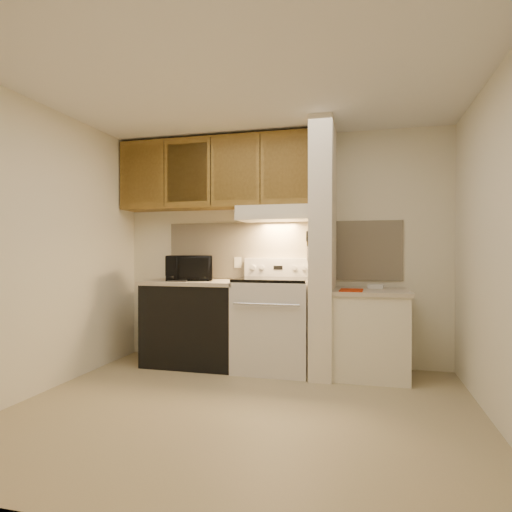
% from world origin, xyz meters
% --- Properties ---
extents(floor, '(3.60, 3.60, 0.00)m').
position_xyz_m(floor, '(0.00, 0.00, 0.00)').
color(floor, tan).
rests_on(floor, ground).
extents(ceiling, '(3.60, 3.60, 0.00)m').
position_xyz_m(ceiling, '(0.00, 0.00, 2.50)').
color(ceiling, white).
rests_on(ceiling, wall_back).
extents(wall_back, '(3.60, 2.50, 0.02)m').
position_xyz_m(wall_back, '(0.00, 1.50, 1.25)').
color(wall_back, '#EEE6CA').
rests_on(wall_back, floor).
extents(wall_left, '(0.02, 3.00, 2.50)m').
position_xyz_m(wall_left, '(-1.80, 0.00, 1.25)').
color(wall_left, '#EEE6CA').
rests_on(wall_left, floor).
extents(wall_right, '(0.02, 3.00, 2.50)m').
position_xyz_m(wall_right, '(1.80, 0.00, 1.25)').
color(wall_right, '#EEE6CA').
rests_on(wall_right, floor).
extents(backsplash, '(2.60, 0.02, 0.63)m').
position_xyz_m(backsplash, '(0.00, 1.49, 1.24)').
color(backsplash, beige).
rests_on(backsplash, wall_back).
extents(range_body, '(0.76, 0.65, 0.92)m').
position_xyz_m(range_body, '(0.00, 1.16, 0.46)').
color(range_body, silver).
rests_on(range_body, floor).
extents(oven_window, '(0.50, 0.01, 0.30)m').
position_xyz_m(oven_window, '(0.00, 0.84, 0.50)').
color(oven_window, black).
rests_on(oven_window, range_body).
extents(oven_handle, '(0.65, 0.02, 0.02)m').
position_xyz_m(oven_handle, '(0.00, 0.80, 0.72)').
color(oven_handle, silver).
rests_on(oven_handle, range_body).
extents(cooktop, '(0.74, 0.64, 0.03)m').
position_xyz_m(cooktop, '(0.00, 1.16, 0.94)').
color(cooktop, black).
rests_on(cooktop, range_body).
extents(range_backguard, '(0.76, 0.08, 0.20)m').
position_xyz_m(range_backguard, '(0.00, 1.44, 1.05)').
color(range_backguard, silver).
rests_on(range_backguard, range_body).
extents(range_display, '(0.10, 0.01, 0.04)m').
position_xyz_m(range_display, '(0.00, 1.40, 1.05)').
color(range_display, black).
rests_on(range_display, range_backguard).
extents(range_knob_left_outer, '(0.05, 0.02, 0.05)m').
position_xyz_m(range_knob_left_outer, '(-0.28, 1.40, 1.05)').
color(range_knob_left_outer, silver).
rests_on(range_knob_left_outer, range_backguard).
extents(range_knob_left_inner, '(0.05, 0.02, 0.05)m').
position_xyz_m(range_knob_left_inner, '(-0.18, 1.40, 1.05)').
color(range_knob_left_inner, silver).
rests_on(range_knob_left_inner, range_backguard).
extents(range_knob_right_inner, '(0.05, 0.02, 0.05)m').
position_xyz_m(range_knob_right_inner, '(0.18, 1.40, 1.05)').
color(range_knob_right_inner, silver).
rests_on(range_knob_right_inner, range_backguard).
extents(range_knob_right_outer, '(0.05, 0.02, 0.05)m').
position_xyz_m(range_knob_right_outer, '(0.28, 1.40, 1.05)').
color(range_knob_right_outer, silver).
rests_on(range_knob_right_outer, range_backguard).
extents(dishwasher_front, '(1.00, 0.63, 0.87)m').
position_xyz_m(dishwasher_front, '(-0.88, 1.17, 0.43)').
color(dishwasher_front, black).
rests_on(dishwasher_front, floor).
extents(left_countertop, '(1.04, 0.67, 0.04)m').
position_xyz_m(left_countertop, '(-0.88, 1.17, 0.89)').
color(left_countertop, beige).
rests_on(left_countertop, dishwasher_front).
extents(spoon_rest, '(0.23, 0.09, 0.02)m').
position_xyz_m(spoon_rest, '(-0.99, 0.97, 0.92)').
color(spoon_rest, black).
rests_on(spoon_rest, left_countertop).
extents(teal_jar, '(0.10, 0.10, 0.09)m').
position_xyz_m(teal_jar, '(-1.13, 1.27, 0.96)').
color(teal_jar, '#1E6653').
rests_on(teal_jar, left_countertop).
extents(outlet, '(0.08, 0.01, 0.12)m').
position_xyz_m(outlet, '(-0.48, 1.48, 1.10)').
color(outlet, white).
rests_on(outlet, backsplash).
extents(microwave, '(0.58, 0.49, 0.27)m').
position_xyz_m(microwave, '(-0.93, 1.15, 1.05)').
color(microwave, black).
rests_on(microwave, left_countertop).
extents(partition_pillar, '(0.22, 0.70, 2.50)m').
position_xyz_m(partition_pillar, '(0.51, 1.15, 1.25)').
color(partition_pillar, white).
rests_on(partition_pillar, floor).
extents(pillar_trim, '(0.01, 0.70, 0.04)m').
position_xyz_m(pillar_trim, '(0.39, 1.15, 1.30)').
color(pillar_trim, brown).
rests_on(pillar_trim, partition_pillar).
extents(knife_strip, '(0.02, 0.42, 0.04)m').
position_xyz_m(knife_strip, '(0.39, 1.10, 1.32)').
color(knife_strip, black).
rests_on(knife_strip, partition_pillar).
extents(knife_blade_a, '(0.01, 0.03, 0.16)m').
position_xyz_m(knife_blade_a, '(0.38, 0.95, 1.22)').
color(knife_blade_a, silver).
rests_on(knife_blade_a, knife_strip).
extents(knife_handle_a, '(0.02, 0.02, 0.10)m').
position_xyz_m(knife_handle_a, '(0.38, 0.94, 1.37)').
color(knife_handle_a, black).
rests_on(knife_handle_a, knife_strip).
extents(knife_blade_b, '(0.01, 0.04, 0.18)m').
position_xyz_m(knife_blade_b, '(0.38, 1.01, 1.21)').
color(knife_blade_b, silver).
rests_on(knife_blade_b, knife_strip).
extents(knife_handle_b, '(0.02, 0.02, 0.10)m').
position_xyz_m(knife_handle_b, '(0.38, 1.03, 1.37)').
color(knife_handle_b, black).
rests_on(knife_handle_b, knife_strip).
extents(knife_blade_c, '(0.01, 0.04, 0.20)m').
position_xyz_m(knife_blade_c, '(0.38, 1.09, 1.20)').
color(knife_blade_c, silver).
rests_on(knife_blade_c, knife_strip).
extents(knife_handle_c, '(0.02, 0.02, 0.10)m').
position_xyz_m(knife_handle_c, '(0.38, 1.09, 1.37)').
color(knife_handle_c, black).
rests_on(knife_handle_c, knife_strip).
extents(knife_blade_d, '(0.01, 0.04, 0.16)m').
position_xyz_m(knife_blade_d, '(0.38, 1.17, 1.22)').
color(knife_blade_d, silver).
rests_on(knife_blade_d, knife_strip).
extents(knife_handle_d, '(0.02, 0.02, 0.10)m').
position_xyz_m(knife_handle_d, '(0.38, 1.19, 1.37)').
color(knife_handle_d, black).
rests_on(knife_handle_d, knife_strip).
extents(knife_blade_e, '(0.01, 0.04, 0.18)m').
position_xyz_m(knife_blade_e, '(0.38, 1.26, 1.21)').
color(knife_blade_e, silver).
rests_on(knife_blade_e, knife_strip).
extents(knife_handle_e, '(0.02, 0.02, 0.10)m').
position_xyz_m(knife_handle_e, '(0.38, 1.27, 1.37)').
color(knife_handle_e, black).
rests_on(knife_handle_e, knife_strip).
extents(oven_mitt, '(0.03, 0.09, 0.23)m').
position_xyz_m(oven_mitt, '(0.38, 1.32, 1.19)').
color(oven_mitt, gray).
rests_on(oven_mitt, partition_pillar).
extents(right_cab_base, '(0.70, 0.60, 0.81)m').
position_xyz_m(right_cab_base, '(0.97, 1.15, 0.40)').
color(right_cab_base, white).
rests_on(right_cab_base, floor).
extents(right_countertop, '(0.74, 0.64, 0.04)m').
position_xyz_m(right_countertop, '(0.97, 1.15, 0.83)').
color(right_countertop, beige).
rests_on(right_countertop, right_cab_base).
extents(red_folder, '(0.22, 0.30, 0.01)m').
position_xyz_m(red_folder, '(0.79, 1.00, 0.85)').
color(red_folder, '#A52505').
rests_on(red_folder, right_countertop).
extents(white_box, '(0.16, 0.12, 0.04)m').
position_xyz_m(white_box, '(1.02, 1.33, 0.87)').
color(white_box, white).
rests_on(white_box, right_countertop).
extents(range_hood, '(0.78, 0.44, 0.15)m').
position_xyz_m(range_hood, '(0.00, 1.28, 1.62)').
color(range_hood, white).
rests_on(range_hood, upper_cabinets).
extents(hood_lip, '(0.78, 0.04, 0.06)m').
position_xyz_m(hood_lip, '(0.00, 1.07, 1.58)').
color(hood_lip, white).
rests_on(hood_lip, range_hood).
extents(upper_cabinets, '(2.18, 0.33, 0.77)m').
position_xyz_m(upper_cabinets, '(-0.69, 1.32, 2.08)').
color(upper_cabinets, brown).
rests_on(upper_cabinets, wall_back).
extents(cab_door_a, '(0.46, 0.01, 0.63)m').
position_xyz_m(cab_door_a, '(-1.51, 1.17, 2.08)').
color(cab_door_a, brown).
rests_on(cab_door_a, upper_cabinets).
extents(cab_gap_a, '(0.01, 0.01, 0.73)m').
position_xyz_m(cab_gap_a, '(-1.23, 1.16, 2.08)').
color(cab_gap_a, black).
rests_on(cab_gap_a, upper_cabinets).
extents(cab_door_b, '(0.46, 0.01, 0.63)m').
position_xyz_m(cab_door_b, '(-0.96, 1.17, 2.08)').
color(cab_door_b, brown).
rests_on(cab_door_b, upper_cabinets).
extents(cab_gap_b, '(0.01, 0.01, 0.73)m').
position_xyz_m(cab_gap_b, '(-0.69, 1.16, 2.08)').
color(cab_gap_b, black).
rests_on(cab_gap_b, upper_cabinets).
extents(cab_door_c, '(0.46, 0.01, 0.63)m').
position_xyz_m(cab_door_c, '(-0.42, 1.17, 2.08)').
color(cab_door_c, brown).
rests_on(cab_door_c, upper_cabinets).
extents(cab_gap_c, '(0.01, 0.01, 0.73)m').
position_xyz_m(cab_gap_c, '(-0.14, 1.16, 2.08)').
color(cab_gap_c, black).
rests_on(cab_gap_c, upper_cabinets).
extents(cab_door_d, '(0.46, 0.01, 0.63)m').
position_xyz_m(cab_door_d, '(0.13, 1.17, 2.08)').
color(cab_door_d, brown).
rests_on(cab_door_d, upper_cabinets).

